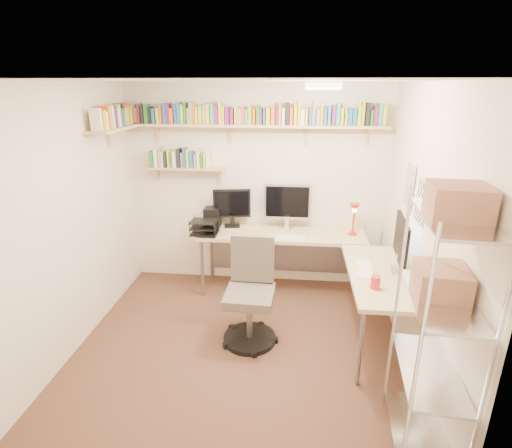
# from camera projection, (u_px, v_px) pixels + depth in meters

# --- Properties ---
(ground) EXTENTS (3.20, 3.20, 0.00)m
(ground) POSITION_uv_depth(u_px,v_px,m) (240.00, 346.00, 3.99)
(ground) COLOR #43251D
(ground) RESTS_ON ground
(room_shell) EXTENTS (3.24, 3.04, 2.52)m
(room_shell) POSITION_uv_depth(u_px,v_px,m) (239.00, 196.00, 3.48)
(room_shell) COLOR beige
(room_shell) RESTS_ON ground
(wall_shelves) EXTENTS (3.12, 1.09, 0.80)m
(wall_shelves) POSITION_uv_depth(u_px,v_px,m) (219.00, 126.00, 4.58)
(wall_shelves) COLOR tan
(wall_shelves) RESTS_ON ground
(corner_desk) EXTENTS (2.38, 2.02, 1.34)m
(corner_desk) POSITION_uv_depth(u_px,v_px,m) (294.00, 241.00, 4.58)
(corner_desk) COLOR tan
(corner_desk) RESTS_ON ground
(office_chair) EXTENTS (0.56, 0.57, 1.07)m
(office_chair) POSITION_uv_depth(u_px,v_px,m) (250.00, 299.00, 3.98)
(office_chair) COLOR black
(office_chair) RESTS_ON ground
(wire_rack) EXTENTS (0.46, 0.83, 1.94)m
(wire_rack) POSITION_uv_depth(u_px,v_px,m) (443.00, 284.00, 2.45)
(wire_rack) COLOR silver
(wire_rack) RESTS_ON ground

